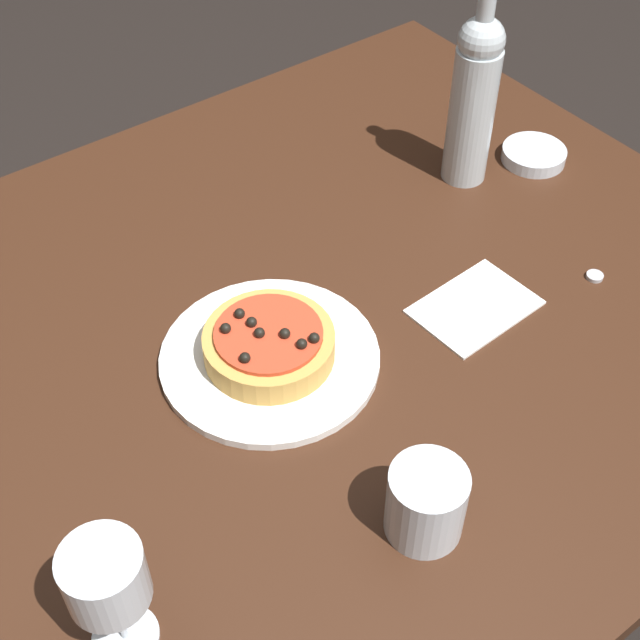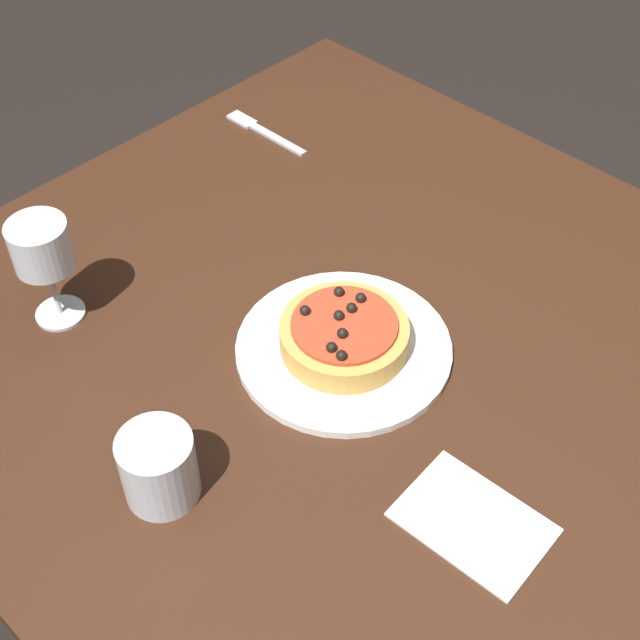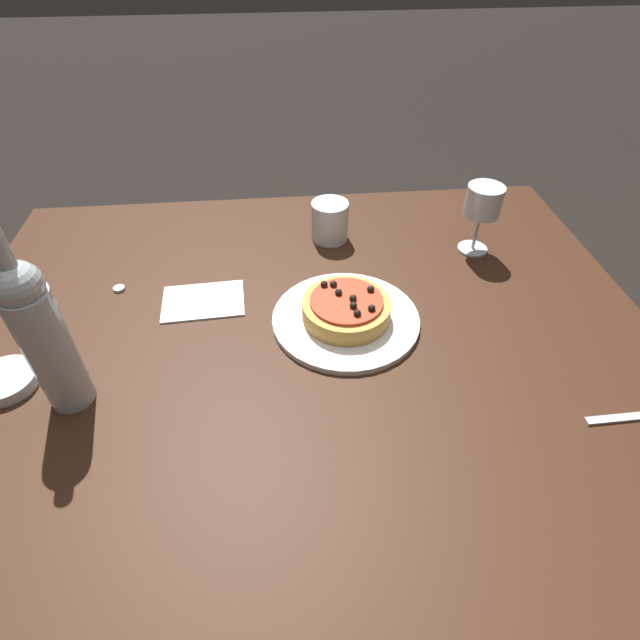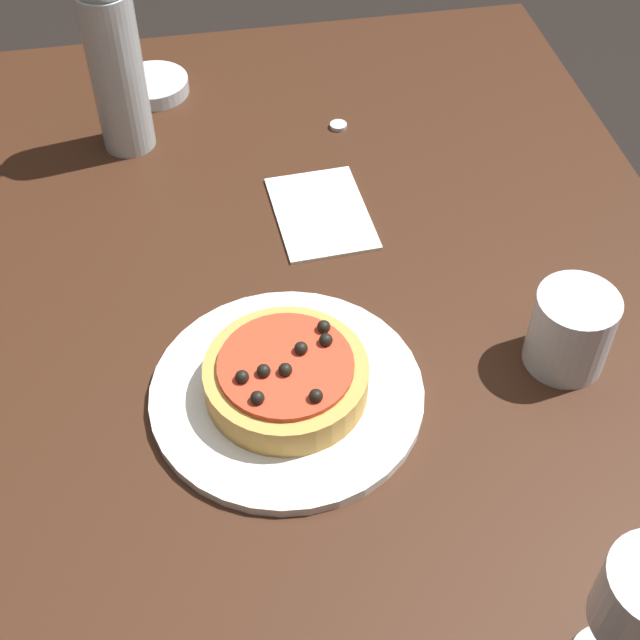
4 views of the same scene
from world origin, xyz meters
name	(u,v)px [view 1 (image 1 of 4)]	position (x,y,z in m)	size (l,w,h in m)	color
ground_plane	(309,575)	(0.00, 0.00, 0.00)	(14.00, 14.00, 0.00)	black
dining_table	(305,356)	(0.00, 0.00, 0.63)	(1.34, 1.10, 0.71)	#381E11
dinner_plate	(270,358)	(-0.08, -0.03, 0.71)	(0.28, 0.28, 0.01)	white
pizza	(269,344)	(-0.08, -0.03, 0.74)	(0.17, 0.17, 0.05)	gold
wine_glass	(106,581)	(-0.41, -0.25, 0.82)	(0.08, 0.08, 0.16)	silver
wine_bottle	(474,96)	(0.39, 0.11, 0.85)	(0.07, 0.07, 0.33)	#B2BCC1
water_cup	(426,503)	(-0.08, -0.33, 0.75)	(0.09, 0.09, 0.09)	silver
side_bowl	(534,155)	(0.51, 0.07, 0.72)	(0.10, 0.10, 0.02)	silver
paper_napkin	(475,307)	(0.20, -0.12, 0.71)	(0.17, 0.12, 0.00)	white
bottle_cap	(595,276)	(0.38, -0.18, 0.71)	(0.02, 0.02, 0.01)	#B7B7BC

